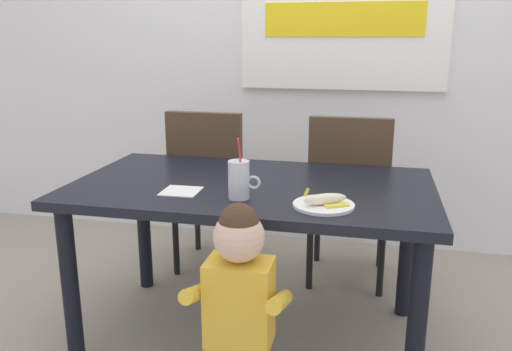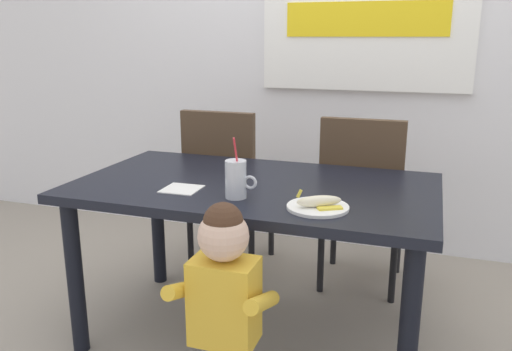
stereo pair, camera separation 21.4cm
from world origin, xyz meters
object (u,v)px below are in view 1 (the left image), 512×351
(dining_table, at_px, (252,204))
(dining_chair_right, at_px, (349,191))
(milk_cup, at_px, (240,182))
(paper_napkin, at_px, (181,191))
(peeled_banana, at_px, (326,199))
(dining_chair_left, at_px, (211,182))
(snack_plate, at_px, (324,205))
(toddler_standing, at_px, (239,293))

(dining_table, xyz_separation_m, dining_chair_right, (0.39, 0.63, -0.10))
(dining_table, relative_size, milk_cup, 6.22)
(dining_chair_right, distance_m, paper_napkin, 1.06)
(milk_cup, bearing_deg, peeled_banana, -6.62)
(dining_chair_left, height_order, paper_napkin, dining_chair_left)
(peeled_banana, xyz_separation_m, paper_napkin, (-0.60, 0.07, -0.03))
(dining_chair_right, height_order, snack_plate, dining_chair_right)
(dining_chair_left, relative_size, peeled_banana, 5.48)
(dining_table, distance_m, milk_cup, 0.27)
(milk_cup, height_order, snack_plate, milk_cup)
(dining_chair_left, height_order, toddler_standing, dining_chair_left)
(dining_table, distance_m, paper_napkin, 0.33)
(milk_cup, height_order, paper_napkin, milk_cup)
(toddler_standing, bearing_deg, snack_plate, 54.45)
(dining_chair_right, bearing_deg, toddler_standing, 76.42)
(dining_chair_right, distance_m, toddler_standing, 1.25)
(dining_table, bearing_deg, paper_napkin, -143.59)
(dining_chair_left, height_order, peeled_banana, dining_chair_left)
(dining_chair_right, distance_m, milk_cup, 0.97)
(dining_chair_left, xyz_separation_m, snack_plate, (0.72, -0.89, 0.20))
(dining_table, xyz_separation_m, dining_chair_left, (-0.39, 0.64, -0.10))
(dining_chair_left, bearing_deg, dining_table, 121.36)
(milk_cup, distance_m, paper_napkin, 0.27)
(peeled_banana, bearing_deg, paper_napkin, 173.08)
(dining_chair_left, relative_size, paper_napkin, 6.40)
(snack_plate, bearing_deg, dining_chair_right, 86.43)
(snack_plate, bearing_deg, paper_napkin, 173.81)
(milk_cup, xyz_separation_m, paper_napkin, (-0.26, 0.03, -0.06))
(dining_chair_right, height_order, toddler_standing, dining_chair_right)
(dining_table, height_order, paper_napkin, paper_napkin)
(toddler_standing, distance_m, paper_napkin, 0.57)
(snack_plate, xyz_separation_m, peeled_banana, (0.01, -0.01, 0.03))
(snack_plate, bearing_deg, milk_cup, 174.69)
(dining_chair_right, distance_m, snack_plate, 0.91)
(milk_cup, bearing_deg, paper_napkin, 172.69)
(peeled_banana, relative_size, paper_napkin, 1.17)
(dining_table, bearing_deg, peeled_banana, -37.15)
(dining_table, xyz_separation_m, toddler_standing, (0.10, -0.59, -0.12))
(dining_table, height_order, peeled_banana, peeled_banana)
(milk_cup, bearing_deg, dining_table, 90.75)
(dining_table, height_order, snack_plate, snack_plate)
(paper_napkin, bearing_deg, peeled_banana, -6.92)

